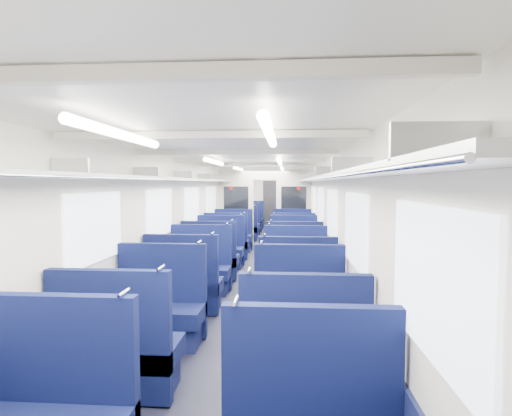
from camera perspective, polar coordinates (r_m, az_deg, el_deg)
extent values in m
cube|color=black|center=(9.77, 0.19, -7.82)|extent=(2.80, 18.00, 0.01)
cube|color=white|center=(9.59, 0.19, 6.09)|extent=(2.80, 18.00, 0.01)
cube|color=beige|center=(9.81, -8.00, -0.87)|extent=(0.02, 18.00, 2.35)
cube|color=#11173B|center=(9.90, -7.87, -5.64)|extent=(0.03, 17.90, 0.70)
cube|color=beige|center=(9.61, 8.54, -0.96)|extent=(0.02, 18.00, 2.35)
cube|color=#11173B|center=(9.71, 8.41, -5.82)|extent=(0.03, 17.90, 0.70)
cube|color=beige|center=(18.58, 2.16, 1.16)|extent=(2.80, 0.02, 2.35)
cube|color=#B2B5BA|center=(9.74, -7.00, 3.79)|extent=(0.34, 17.40, 0.04)
cylinder|color=silver|center=(9.71, -5.96, 3.68)|extent=(0.02, 17.40, 0.02)
cube|color=#B2B5BA|center=(4.04, -23.95, 5.24)|extent=(0.34, 0.03, 0.14)
cube|color=#B2B5BA|center=(5.87, -14.67, 4.75)|extent=(0.34, 0.03, 0.14)
cube|color=#B2B5BA|center=(7.79, -9.89, 4.45)|extent=(0.34, 0.03, 0.14)
cube|color=#B2B5BA|center=(9.74, -7.00, 4.26)|extent=(0.34, 0.03, 0.14)
cube|color=#B2B5BA|center=(11.71, -5.09, 4.12)|extent=(0.34, 0.03, 0.14)
cube|color=#B2B5BA|center=(13.69, -3.72, 4.02)|extent=(0.34, 0.03, 0.14)
cube|color=#B2B5BA|center=(15.67, -2.71, 3.95)|extent=(0.34, 0.03, 0.14)
cube|color=#B2B5BA|center=(17.66, -1.92, 3.89)|extent=(0.34, 0.03, 0.14)
cube|color=#B2B5BA|center=(9.57, 7.51, 3.79)|extent=(0.34, 17.40, 0.04)
cylinder|color=silver|center=(9.56, 6.43, 3.68)|extent=(0.02, 17.40, 0.02)
cube|color=#B2B5BA|center=(1.65, 23.50, 8.31)|extent=(0.34, 0.03, 0.14)
cube|color=#B2B5BA|center=(3.60, 12.93, 5.70)|extent=(0.34, 0.03, 0.14)
cube|color=#B2B5BA|center=(5.58, 9.84, 4.89)|extent=(0.34, 0.03, 0.14)
cube|color=#B2B5BA|center=(7.58, 8.37, 4.50)|extent=(0.34, 0.03, 0.14)
cube|color=#B2B5BA|center=(9.57, 7.51, 4.27)|extent=(0.34, 0.03, 0.14)
cube|color=#B2B5BA|center=(11.57, 6.95, 4.12)|extent=(0.34, 0.03, 0.14)
cube|color=#B2B5BA|center=(13.57, 6.56, 4.01)|extent=(0.34, 0.03, 0.14)
cube|color=#B2B5BA|center=(15.57, 6.27, 3.93)|extent=(0.34, 0.03, 0.14)
cube|color=#B2B5BA|center=(17.57, 6.04, 3.87)|extent=(0.34, 0.03, 0.14)
cube|color=white|center=(4.84, -20.97, -2.52)|extent=(0.02, 1.30, 0.75)
cube|color=white|center=(6.98, -12.91, -0.63)|extent=(0.02, 1.30, 0.75)
cube|color=white|center=(9.20, -8.68, 0.37)|extent=(0.02, 1.30, 0.75)
cube|color=white|center=(11.45, -6.10, 0.98)|extent=(0.02, 1.30, 0.75)
cube|color=white|center=(14.21, -4.07, 1.46)|extent=(0.02, 1.30, 0.75)
cube|color=white|center=(16.49, -2.91, 1.73)|extent=(0.02, 1.30, 0.75)
cube|color=white|center=(2.22, 22.77, -9.34)|extent=(0.02, 1.30, 0.75)
cube|color=white|center=(4.44, 13.31, -2.90)|extent=(0.02, 1.30, 0.75)
cube|color=white|center=(6.71, 10.23, -0.76)|extent=(0.02, 1.30, 0.75)
cube|color=white|center=(9.00, 8.72, 0.30)|extent=(0.02, 1.30, 0.75)
cube|color=white|center=(11.29, 7.81, 0.93)|extent=(0.02, 1.30, 0.75)
cube|color=white|center=(14.08, 7.11, 1.42)|extent=(0.02, 1.30, 0.75)
cube|color=white|center=(16.38, 6.71, 1.70)|extent=(0.02, 1.30, 0.75)
cube|color=beige|center=(1.75, -19.70, 16.76)|extent=(2.70, 0.06, 0.06)
cube|color=beige|center=(3.64, -6.64, 9.83)|extent=(2.70, 0.06, 0.06)
cube|color=beige|center=(5.61, -2.74, 7.58)|extent=(2.70, 0.06, 0.06)
cube|color=beige|center=(7.60, -0.89, 6.49)|extent=(2.70, 0.06, 0.06)
cube|color=beige|center=(9.59, 0.19, 5.85)|extent=(2.70, 0.06, 0.06)
cube|color=beige|center=(11.58, 0.90, 5.43)|extent=(2.70, 0.06, 0.06)
cube|color=beige|center=(13.58, 1.40, 5.13)|extent=(2.70, 0.06, 0.06)
cube|color=beige|center=(15.58, 1.77, 4.91)|extent=(2.70, 0.06, 0.06)
cube|color=beige|center=(17.57, 2.05, 4.74)|extent=(2.70, 0.06, 0.06)
cylinder|color=white|center=(3.31, -17.82, 9.47)|extent=(0.07, 1.60, 0.07)
cylinder|color=white|center=(7.17, -5.66, 6.26)|extent=(0.07, 1.60, 0.07)
cylinder|color=white|center=(10.63, -2.39, 5.34)|extent=(0.07, 1.60, 0.07)
cylinder|color=white|center=(15.11, -0.41, 4.77)|extent=(0.07, 1.60, 0.07)
cylinder|color=white|center=(3.08, 1.82, 10.11)|extent=(0.07, 1.60, 0.07)
cylinder|color=white|center=(7.07, 3.22, 6.32)|extent=(0.07, 1.60, 0.07)
cylinder|color=white|center=(10.56, 3.57, 5.35)|extent=(0.07, 1.60, 0.07)
cylinder|color=white|center=(15.06, 3.78, 4.76)|extent=(0.07, 1.60, 0.07)
cube|color=black|center=(18.53, 2.16, 0.62)|extent=(0.75, 0.06, 2.00)
cube|color=beige|center=(12.85, -2.69, 0.17)|extent=(1.05, 0.08, 2.35)
cube|color=black|center=(12.79, -2.72, 1.16)|extent=(0.76, 0.02, 0.80)
cylinder|color=red|center=(12.80, -3.40, 2.72)|extent=(0.12, 0.01, 0.12)
cube|color=beige|center=(12.76, 5.13, 0.13)|extent=(1.05, 0.08, 2.35)
cube|color=black|center=(12.70, 5.14, 1.13)|extent=(0.76, 0.02, 0.80)
cylinder|color=red|center=(12.69, 5.83, 2.71)|extent=(0.12, 0.01, 0.12)
cube|color=beige|center=(12.76, 1.21, 4.64)|extent=(0.70, 0.08, 0.35)
cube|color=#0E1647|center=(3.28, -25.30, -20.38)|extent=(1.08, 0.10, 1.15)
cylinder|color=silver|center=(2.90, -17.56, -10.95)|extent=(0.02, 0.16, 0.02)
cube|color=#0E1647|center=(2.81, 7.47, -24.33)|extent=(1.08, 0.10, 1.15)
cylinder|color=silver|center=(2.60, -2.78, -12.45)|extent=(0.02, 0.16, 0.02)
cube|color=#0E1647|center=(4.22, -17.96, -18.03)|extent=(1.08, 0.56, 0.18)
cube|color=#0E143B|center=(4.31, -17.90, -20.90)|extent=(0.99, 0.45, 0.28)
cube|color=#0E1647|center=(3.94, -19.34, -16.12)|extent=(1.08, 0.10, 1.15)
cylinder|color=silver|center=(3.63, -12.84, -7.96)|extent=(0.02, 0.16, 0.02)
cube|color=#0E1647|center=(3.91, 6.48, -19.66)|extent=(1.08, 0.56, 0.18)
cube|color=#0E143B|center=(4.01, 6.45, -22.71)|extent=(0.99, 0.45, 0.28)
cube|color=#0E1647|center=(3.61, 6.65, -17.81)|extent=(1.08, 0.10, 1.15)
cylinder|color=silver|center=(3.45, -0.97, -8.47)|extent=(0.02, 0.16, 0.02)
cube|color=#0E1647|center=(5.18, -13.30, -13.88)|extent=(1.08, 0.56, 0.18)
cube|color=#0E143B|center=(5.25, -13.26, -16.28)|extent=(0.99, 0.45, 0.28)
cube|color=#0E1647|center=(5.33, -12.57, -10.85)|extent=(1.08, 0.10, 1.15)
cylinder|color=silver|center=(5.10, -7.72, -4.62)|extent=(0.02, 0.16, 0.02)
cube|color=#0E1647|center=(5.00, 5.95, -14.45)|extent=(1.08, 0.56, 0.18)
cube|color=#0E143B|center=(5.07, 5.94, -16.93)|extent=(0.99, 0.45, 0.28)
cube|color=#0E1647|center=(5.16, 5.89, -11.28)|extent=(1.08, 0.10, 1.15)
cylinder|color=silver|center=(5.05, 0.72, -4.68)|extent=(0.02, 0.16, 0.02)
cube|color=#0E1647|center=(6.44, -9.60, -10.40)|extent=(1.08, 0.56, 0.18)
cube|color=#0E143B|center=(6.49, -9.58, -12.38)|extent=(0.99, 0.45, 0.28)
cube|color=#0E1647|center=(6.17, -10.14, -8.87)|extent=(1.08, 0.10, 1.15)
cylinder|color=silver|center=(5.97, -5.94, -3.44)|extent=(0.02, 0.16, 0.02)
cube|color=#0E1647|center=(6.14, 5.62, -11.05)|extent=(1.08, 0.56, 0.18)
cube|color=#0E143B|center=(6.20, 5.61, -13.12)|extent=(0.99, 0.45, 0.28)
cube|color=#0E1647|center=(5.86, 5.69, -9.48)|extent=(1.08, 0.10, 1.15)
cylinder|color=silver|center=(5.76, 1.17, -3.67)|extent=(0.02, 0.16, 0.02)
cube|color=#0E1647|center=(7.36, -7.77, -8.63)|extent=(1.08, 0.56, 0.18)
cube|color=#0E143B|center=(7.41, -7.75, -10.38)|extent=(0.99, 0.45, 0.28)
cube|color=#0E1647|center=(7.54, -7.41, -6.59)|extent=(1.08, 0.10, 1.15)
cylinder|color=silver|center=(7.38, -3.97, -2.12)|extent=(0.02, 0.16, 0.02)
cube|color=#0E1647|center=(7.16, 5.42, -8.96)|extent=(1.08, 0.56, 0.18)
cube|color=#0E143B|center=(7.21, 5.41, -10.75)|extent=(0.99, 0.45, 0.28)
cube|color=#0E1647|center=(7.34, 5.40, -6.85)|extent=(1.08, 0.10, 1.15)
cylinder|color=silver|center=(7.26, 1.81, -2.21)|extent=(0.02, 0.16, 0.02)
cube|color=#0E1647|center=(8.45, -6.16, -7.05)|extent=(1.08, 0.56, 0.18)
cube|color=#0E143B|center=(8.49, -6.15, -8.59)|extent=(0.99, 0.45, 0.28)
cube|color=#0E1647|center=(8.19, -6.46, -5.79)|extent=(1.08, 0.10, 1.15)
cylinder|color=silver|center=(8.04, -3.29, -1.67)|extent=(0.02, 0.16, 0.02)
cube|color=#0E1647|center=(8.37, 5.25, -7.15)|extent=(1.08, 0.56, 0.18)
cube|color=#0E143B|center=(8.41, 5.24, -8.70)|extent=(0.99, 0.45, 0.28)
cube|color=#0E1647|center=(8.10, 5.29, -5.88)|extent=(1.08, 0.10, 1.15)
cylinder|color=silver|center=(8.03, 2.05, -1.67)|extent=(0.02, 0.16, 0.02)
cube|color=#0E1647|center=(9.47, -5.00, -5.91)|extent=(1.08, 0.56, 0.18)
cube|color=#0E143B|center=(9.51, -5.00, -7.29)|extent=(0.99, 0.45, 0.28)
cube|color=#0E1647|center=(9.66, -4.79, -4.37)|extent=(1.08, 0.10, 1.15)
cylinder|color=silver|center=(9.53, -2.09, -0.87)|extent=(0.02, 0.16, 0.02)
cube|color=#0E1647|center=(9.50, 5.14, -5.88)|extent=(1.08, 0.56, 0.18)
cube|color=#0E143B|center=(9.54, 5.13, -7.25)|extent=(0.99, 0.45, 0.28)
cube|color=#0E1647|center=(9.69, 5.12, -4.35)|extent=(1.08, 0.10, 1.15)
cylinder|color=silver|center=(9.63, 2.42, -0.82)|extent=(0.02, 0.16, 0.02)
cube|color=#0E1647|center=(10.66, -3.94, -4.86)|extent=(1.08, 0.56, 0.18)
cube|color=#0E143B|center=(10.70, -3.93, -6.08)|extent=(0.99, 0.45, 0.28)
cube|color=#0E1647|center=(10.41, -4.13, -3.81)|extent=(1.08, 0.10, 1.15)
cylinder|color=silver|center=(10.29, -1.62, -0.55)|extent=(0.02, 0.16, 0.02)
cube|color=#0E1647|center=(10.63, 5.04, -4.89)|extent=(1.08, 0.56, 0.18)
cube|color=#0E143B|center=(10.67, 5.04, -6.12)|extent=(0.99, 0.45, 0.28)
cube|color=#0E1647|center=(10.37, 5.07, -3.84)|extent=(1.08, 0.10, 1.15)
cylinder|color=silver|center=(10.32, 2.54, -0.54)|extent=(0.02, 0.16, 0.02)
cube|color=#0E1647|center=(11.70, -3.20, -4.12)|extent=(1.08, 0.56, 0.18)
cube|color=#0E143B|center=(11.73, -3.20, -5.24)|extent=(0.99, 0.45, 0.28)
cube|color=#0E1647|center=(11.90, -3.06, -2.90)|extent=(1.08, 0.10, 1.15)
cylinder|color=silver|center=(11.80, -0.87, -0.05)|extent=(0.02, 0.16, 0.02)
cube|color=#0E1647|center=(11.78, 4.97, -4.08)|extent=(1.08, 0.56, 0.18)
cube|color=#0E143B|center=(11.81, 4.96, -5.19)|extent=(0.99, 0.45, 0.28)
cube|color=#0E1647|center=(11.98, 4.96, -2.86)|extent=(1.08, 0.10, 1.15)
cylinder|color=silver|center=(11.93, 2.78, -0.01)|extent=(0.02, 0.16, 0.02)
cube|color=#0E1647|center=(13.98, -1.97, -2.88)|extent=(1.08, 0.56, 0.18)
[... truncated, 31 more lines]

